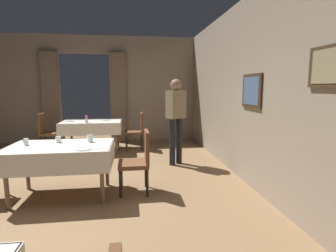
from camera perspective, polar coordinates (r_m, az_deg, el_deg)
name	(u,v)px	position (r m, az deg, el deg)	size (l,w,h in m)	color
ground	(38,202)	(4.15, -26.41, -14.57)	(10.08, 10.08, 0.00)	olive
wall_right	(263,91)	(4.08, 19.95, 7.09)	(0.16, 8.40, 3.00)	gray
wall_back	(85,89)	(7.91, -17.52, 7.70)	(6.40, 0.27, 3.00)	gray
dining_table_mid	(61,152)	(4.02, -22.28, -5.29)	(1.43, 0.92, 0.75)	#7A604C
dining_table_far	(92,124)	(6.68, -16.16, 0.33)	(1.42, 1.02, 0.75)	#7A604C
chair_mid_right	(139,159)	(3.93, -6.33, -7.05)	(0.44, 0.44, 0.93)	black
chair_far_left	(47,130)	(7.05, -24.81, -0.89)	(0.44, 0.44, 0.93)	black
chair_far_right	(137,129)	(6.66, -6.74, -0.67)	(0.44, 0.44, 0.93)	black
plate_mid_a	(83,149)	(3.64, -17.95, -4.77)	(0.22, 0.22, 0.01)	white
glass_mid_b	(90,138)	(4.08, -16.62, -2.61)	(0.08, 0.08, 0.11)	silver
glass_mid_c	(58,139)	(4.20, -22.75, -2.70)	(0.08, 0.08, 0.09)	silver
glass_mid_d	(26,142)	(4.19, -28.51, -3.07)	(0.07, 0.07, 0.10)	silver
flower_vase_far	(86,119)	(6.33, -17.32, 1.54)	(0.07, 0.07, 0.17)	silver
plate_far_b	(106,120)	(6.71, -13.40, 1.31)	(0.21, 0.21, 0.01)	white
plate_far_c	(70,121)	(6.69, -20.56, 0.98)	(0.18, 0.18, 0.01)	white
person_waiter_by_doorway	(176,114)	(5.24, 1.72, 2.54)	(0.42, 0.38, 1.72)	black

